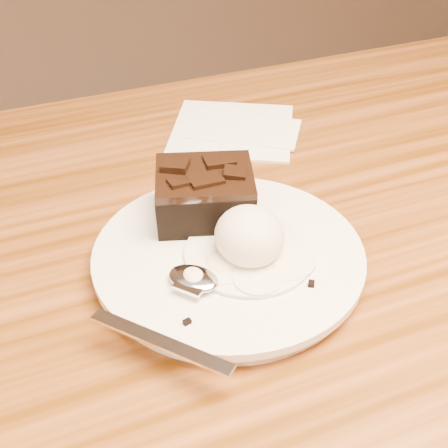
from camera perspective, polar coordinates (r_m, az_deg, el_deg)
name	(u,v)px	position (r m, az deg, el deg)	size (l,w,h in m)	color
plate	(228,259)	(0.52, 0.43, -3.32)	(0.23, 0.23, 0.02)	white
brownie	(205,197)	(0.54, -1.84, 2.59)	(0.09, 0.07, 0.04)	black
ice_cream_scoop	(249,236)	(0.49, 2.45, -1.17)	(0.06, 0.06, 0.05)	white
melt_puddle	(249,254)	(0.50, 2.39, -2.84)	(0.11, 0.11, 0.00)	white
spoon	(193,280)	(0.47, -2.95, -5.37)	(0.03, 0.17, 0.01)	silver
napkin	(232,128)	(0.73, 0.80, 9.15)	(0.14, 0.14, 0.01)	white
crumb_a	(311,284)	(0.48, 8.37, -5.68)	(0.01, 0.01, 0.00)	black
crumb_b	(293,247)	(0.51, 6.60, -2.23)	(0.01, 0.01, 0.00)	black
crumb_c	(187,322)	(0.45, -3.56, -9.34)	(0.01, 0.00, 0.00)	black
crumb_d	(273,261)	(0.50, 4.76, -3.60)	(0.01, 0.01, 0.00)	black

